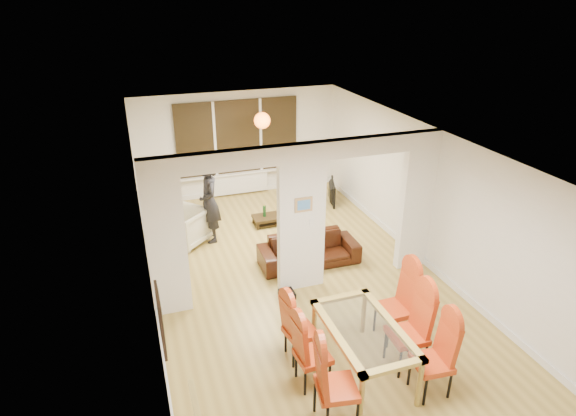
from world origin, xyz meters
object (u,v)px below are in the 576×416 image
dining_chair_rc (395,304)px  bottle (264,211)px  armchair (184,227)px  coffee_table (273,220)px  dining_chair_lb (313,351)px  person (210,202)px  dining_chair_ra (432,358)px  sofa (309,250)px  bowl (281,211)px  dining_chair_lc (301,327)px  dining_table (363,350)px  dining_chair_rb (408,330)px  television (329,192)px  dining_chair_la (337,382)px

dining_chair_rc → bottle: size_ratio=4.29×
armchair → coffee_table: bearing=55.1°
dining_chair_lb → person: 4.47m
armchair → coffee_table: size_ratio=0.94×
dining_chair_ra → dining_chair_lb: bearing=160.5°
dining_chair_ra → sofa: (-0.29, 3.52, -0.28)m
person → bowl: size_ratio=8.58×
dining_chair_lc → dining_chair_rc: (1.45, -0.04, 0.07)m
dining_table → person: person is taller
dining_chair_rc → coffee_table: 4.31m
dining_chair_lc → dining_chair_rc: size_ratio=0.88×
dining_chair_rb → person: size_ratio=0.70×
television → dining_chair_lc: bearing=172.1°
dining_chair_rc → dining_table: bearing=-147.1°
dining_chair_lc → television: 5.58m
sofa → television: size_ratio=2.06×
dining_chair_rc → television: 5.12m
bowl → television: bearing=23.4°
coffee_table → bowl: size_ratio=4.45×
dining_chair_rb → armchair: size_ratio=1.44×
dining_table → dining_chair_lc: size_ratio=1.55×
dining_table → bottle: 4.77m
dining_chair_lb → bowl: 4.98m
dining_chair_rb → bowl: (-0.16, 4.94, -0.37)m
dining_chair_rc → coffee_table: bearing=96.5°
dining_chair_rb → armchair: 5.13m
sofa → television: sofa is taller
armchair → dining_chair_ra: bearing=-17.5°
dining_chair_lb → dining_chair_rb: dining_chair_rb is taller
dining_chair_rb → dining_chair_rc: size_ratio=1.01×
dining_chair_la → dining_chair_rc: size_ratio=1.00×
dining_table → dining_chair_lb: 0.72m
sofa → bowl: size_ratio=9.44×
television → dining_chair_la: bearing=176.9°
person → coffee_table: size_ratio=1.93×
dining_chair_ra → bowl: (-0.20, 5.46, -0.32)m
television → dining_chair_ra: bearing=-171.9°
dining_chair_rc → sofa: size_ratio=0.63×
dining_chair_ra → armchair: bearing=120.6°
television → coffee_table: 1.84m
dining_chair_la → armchair: size_ratio=1.41×
dining_chair_la → dining_chair_rb: bearing=33.2°
dining_chair_lb → coffee_table: bearing=75.0°
dining_chair_lc → dining_chair_rb: 1.44m
dining_chair_ra → person: bearing=115.4°
dining_chair_rc → bowl: 4.39m
dining_chair_rb → television: bearing=79.3°
dining_chair_rc → bottle: dining_chair_rc is taller
dining_chair_rc → bottle: 4.33m
dining_chair_ra → television: size_ratio=1.21×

